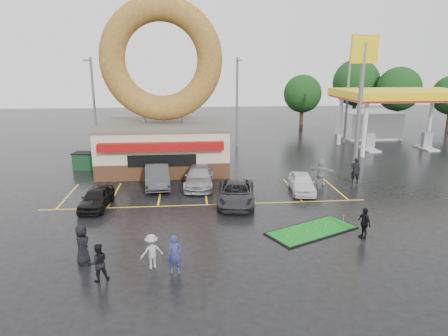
{
  "coord_description": "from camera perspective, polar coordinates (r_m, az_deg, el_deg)",
  "views": [
    {
      "loc": [
        -1.09,
        -19.69,
        8.42
      ],
      "look_at": [
        1.08,
        3.83,
        2.2
      ],
      "focal_mm": 32.0,
      "sensor_mm": 36.0,
      "label": 1
    }
  ],
  "objects": [
    {
      "name": "person_bystander",
      "position": [
        18.43,
        -19.58,
        -10.26
      ],
      "size": [
        0.63,
        0.92,
        1.79
      ],
      "primitive_type": "imported",
      "rotation": [
        0.0,
        0.0,
        1.65
      ],
      "color": "black",
      "rests_on": "ground"
    },
    {
      "name": "car_black",
      "position": [
        25.08,
        -17.75,
        -4.08
      ],
      "size": [
        1.8,
        3.79,
        1.25
      ],
      "primitive_type": "imported",
      "rotation": [
        0.0,
        0.0,
        -0.09
      ],
      "color": "black",
      "rests_on": "ground"
    },
    {
      "name": "streetlight_right",
      "position": [
        45.13,
        17.24,
        9.48
      ],
      "size": [
        0.4,
        2.21,
        9.0
      ],
      "color": "slate",
      "rests_on": "ground"
    },
    {
      "name": "dumpster",
      "position": [
        34.56,
        -19.14,
        0.93
      ],
      "size": [
        1.97,
        1.48,
        1.3
      ],
      "primitive_type": "cube",
      "rotation": [
        0.0,
        0.0,
        -0.16
      ],
      "color": "#184022",
      "rests_on": "ground"
    },
    {
      "name": "car_silver",
      "position": [
        28.05,
        -3.6,
        -1.27
      ],
      "size": [
        2.3,
        4.92,
        1.39
      ],
      "primitive_type": "imported",
      "rotation": [
        0.0,
        0.0,
        -0.08
      ],
      "color": "#99999D",
      "rests_on": "ground"
    },
    {
      "name": "putting_green",
      "position": [
        21.36,
        12.44,
        -8.72
      ],
      "size": [
        5.18,
        3.94,
        0.6
      ],
      "color": "black",
      "rests_on": "ground"
    },
    {
      "name": "car_white",
      "position": [
        27.28,
        11.06,
        -2.08
      ],
      "size": [
        2.03,
        3.99,
        1.3
      ],
      "primitive_type": "imported",
      "rotation": [
        0.0,
        0.0,
        -0.13
      ],
      "color": "white",
      "rests_on": "ground"
    },
    {
      "name": "person_cameraman",
      "position": [
        21.04,
        19.38,
        -7.41
      ],
      "size": [
        0.55,
        0.98,
        1.57
      ],
      "primitive_type": "imported",
      "rotation": [
        0.0,
        0.0,
        -1.38
      ],
      "color": "black",
      "rests_on": "ground"
    },
    {
      "name": "person_walker_near",
      "position": [
        29.21,
        13.67,
        -0.48
      ],
      "size": [
        1.82,
        1.38,
        1.91
      ],
      "primitive_type": "imported",
      "rotation": [
        0.0,
        0.0,
        2.62
      ],
      "color": "gray",
      "rests_on": "ground"
    },
    {
      "name": "tree_far_a",
      "position": [
        56.69,
        23.68,
        10.27
      ],
      "size": [
        5.6,
        5.6,
        8.0
      ],
      "color": "#332114",
      "rests_on": "ground"
    },
    {
      "name": "person_blue",
      "position": [
        16.86,
        -7.03,
        -12.17
      ],
      "size": [
        0.62,
        0.43,
        1.64
      ],
      "primitive_type": "imported",
      "rotation": [
        0.0,
        0.0,
        -0.07
      ],
      "color": "navy",
      "rests_on": "ground"
    },
    {
      "name": "shell_sign",
      "position": [
        34.7,
        19.14,
        12.24
      ],
      "size": [
        2.2,
        0.36,
        10.6
      ],
      "color": "slate",
      "rests_on": "ground"
    },
    {
      "name": "streetlight_left",
      "position": [
        40.76,
        -18.11,
        8.92
      ],
      "size": [
        0.4,
        2.21,
        9.0
      ],
      "color": "slate",
      "rests_on": "ground"
    },
    {
      "name": "car_grey",
      "position": [
        24.62,
        1.74,
        -3.61
      ],
      "size": [
        2.85,
        5.04,
        1.33
      ],
      "primitive_type": "imported",
      "rotation": [
        0.0,
        0.0,
        -0.14
      ],
      "color": "#2C2C2F",
      "rests_on": "ground"
    },
    {
      "name": "ground",
      "position": [
        21.44,
        -1.95,
        -8.38
      ],
      "size": [
        120.0,
        120.0,
        0.0
      ],
      "primitive_type": "plane",
      "color": "black",
      "rests_on": "ground"
    },
    {
      "name": "tree_far_c",
      "position": [
        58.5,
        18.36,
        11.5
      ],
      "size": [
        6.3,
        6.3,
        9.0
      ],
      "color": "#332114",
      "rests_on": "ground"
    },
    {
      "name": "person_walker_far",
      "position": [
        30.21,
        18.26,
        -0.35
      ],
      "size": [
        0.78,
        0.61,
        1.88
      ],
      "primitive_type": "imported",
      "rotation": [
        0.0,
        0.0,
        2.89
      ],
      "color": "black",
      "rests_on": "ground"
    },
    {
      "name": "gas_station",
      "position": [
        46.02,
        22.25,
        7.79
      ],
      "size": [
        12.3,
        13.65,
        5.9
      ],
      "color": "silver",
      "rests_on": "ground"
    },
    {
      "name": "streetlight_mid",
      "position": [
        41.09,
        1.89,
        9.67
      ],
      "size": [
        0.4,
        2.21,
        9.0
      ],
      "color": "slate",
      "rests_on": "ground"
    },
    {
      "name": "car_dgrey",
      "position": [
        28.39,
        -9.53,
        -1.09
      ],
      "size": [
        2.04,
        4.79,
        1.54
      ],
      "primitive_type": "imported",
      "rotation": [
        0.0,
        0.0,
        0.09
      ],
      "color": "#313234",
      "rests_on": "ground"
    },
    {
      "name": "person_hoodie",
      "position": [
        17.39,
        -10.29,
        -11.64
      ],
      "size": [
        1.12,
        0.89,
        1.52
      ],
      "primitive_type": "imported",
      "rotation": [
        0.0,
        0.0,
        3.52
      ],
      "color": "gray",
      "rests_on": "ground"
    },
    {
      "name": "tree_far_d",
      "position": [
        53.99,
        11.15,
        10.36
      ],
      "size": [
        4.9,
        4.9,
        7.0
      ],
      "color": "#332114",
      "rests_on": "ground"
    },
    {
      "name": "person_blackjkt",
      "position": [
        16.94,
        -17.51,
        -12.76
      ],
      "size": [
        0.93,
        0.82,
        1.58
      ],
      "primitive_type": "imported",
      "rotation": [
        0.0,
        0.0,
        3.49
      ],
      "color": "black",
      "rests_on": "ground"
    },
    {
      "name": "donut_shop",
      "position": [
        32.95,
        -8.64,
        7.7
      ],
      "size": [
        10.2,
        8.7,
        13.5
      ],
      "color": "#472B19",
      "rests_on": "ground"
    }
  ]
}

